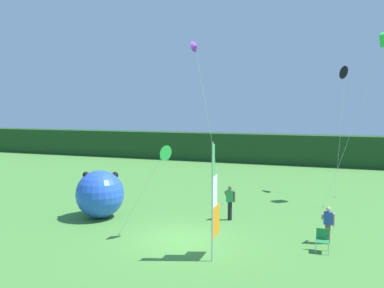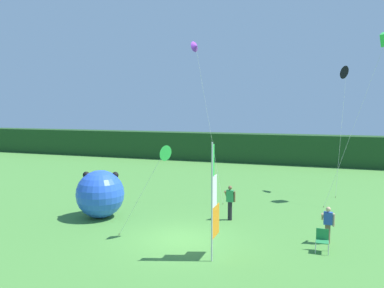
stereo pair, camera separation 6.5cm
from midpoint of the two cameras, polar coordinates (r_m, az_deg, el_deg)
name	(u,v)px [view 1 (the left image)]	position (r m, az deg, el deg)	size (l,w,h in m)	color
ground_plane	(182,239)	(17.18, -1.63, -13.97)	(120.00, 120.00, 0.00)	#478438
distant_treeline	(266,148)	(40.73, 10.85, -0.65)	(80.00, 2.40, 3.01)	#1E421E
banner_flag	(215,203)	(14.55, 3.24, -8.77)	(0.06, 1.03, 4.45)	#B7B7BC
person_near_banner	(328,224)	(17.40, 19.44, -11.14)	(0.55, 0.48, 1.57)	brown
person_mid_field	(230,202)	(19.79, 5.56, -8.53)	(0.55, 0.48, 1.77)	black
inflatable_balloon	(100,194)	(20.61, -13.60, -7.23)	(2.48, 2.48, 2.48)	blue
folding_chair	(322,239)	(16.50, 18.70, -13.19)	(0.51, 0.51, 0.89)	#BCBCC1
kite_purple_delta_0	(196,48)	(23.10, 0.47, 14.13)	(1.98, 0.70, 9.62)	brown
kite_green_delta_1	(164,153)	(16.61, -4.34, -1.32)	(2.35, 0.77, 4.13)	brown
kite_black_delta_2	(346,73)	(27.77, 21.79, 9.76)	(0.90, 2.47, 8.49)	brown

